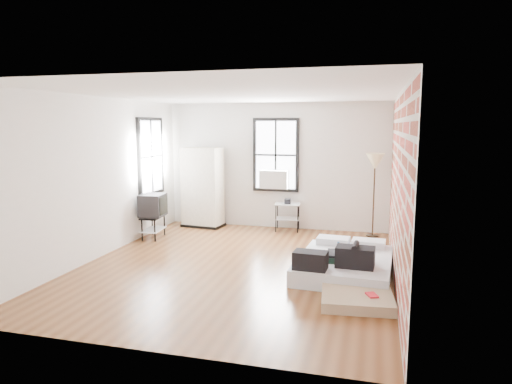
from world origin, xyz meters
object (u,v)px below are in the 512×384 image
(side_table, at_px, (288,209))
(tv_stand, at_px, (153,207))
(floor_lamp, at_px, (375,165))
(wardrobe, at_px, (203,188))
(mattress_bare, at_px, (353,280))
(mattress_main, at_px, (344,263))

(side_table, bearing_deg, tv_stand, -151.73)
(floor_lamp, bearing_deg, wardrobe, -180.00)
(side_table, height_order, floor_lamp, floor_lamp)
(mattress_bare, distance_m, floor_lamp, 3.50)
(floor_lamp, bearing_deg, side_table, 177.80)
(tv_stand, bearing_deg, mattress_main, -23.75)
(wardrobe, xyz_separation_m, tv_stand, (-0.58, -1.30, -0.25))
(side_table, xyz_separation_m, floor_lamp, (1.83, -0.07, 1.01))
(side_table, height_order, tv_stand, tv_stand)
(wardrobe, height_order, side_table, wardrobe)
(mattress_main, height_order, wardrobe, wardrobe)
(mattress_main, relative_size, tv_stand, 2.17)
(mattress_bare, height_order, floor_lamp, floor_lamp)
(mattress_bare, distance_m, tv_stand, 4.58)
(mattress_main, bearing_deg, wardrobe, 146.07)
(tv_stand, bearing_deg, mattress_bare, -30.55)
(mattress_main, height_order, side_table, side_table)
(mattress_main, bearing_deg, side_table, 121.62)
(wardrobe, xyz_separation_m, floor_lamp, (3.78, 0.00, 0.59))
(mattress_bare, relative_size, tv_stand, 1.98)
(mattress_main, relative_size, floor_lamp, 1.14)
(mattress_bare, height_order, side_table, side_table)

